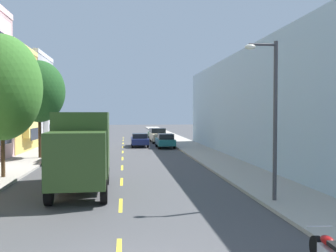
{
  "coord_description": "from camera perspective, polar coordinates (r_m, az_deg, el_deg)",
  "views": [
    {
      "loc": [
        0.15,
        -7.43,
        3.6
      ],
      "look_at": [
        4.49,
        29.06,
        2.33
      ],
      "focal_mm": 39.42,
      "sensor_mm": 36.0,
      "label": 1
    }
  ],
  "objects": [
    {
      "name": "apartment_block_opposite",
      "position": [
        30.6,
        19.52,
        2.86
      ],
      "size": [
        10.0,
        36.0,
        8.27
      ],
      "primitive_type": "cube",
      "color": "#9EB7CC",
      "rests_on": "ground_plane"
    },
    {
      "name": "delivery_box_truck",
      "position": [
        17.87,
        -13.07,
        -3.16
      ],
      "size": [
        2.58,
        7.2,
        3.65
      ],
      "color": "#2D471E",
      "rests_on": "ground_plane"
    },
    {
      "name": "parked_wagon_black",
      "position": [
        28.66,
        -16.04,
        -3.7
      ],
      "size": [
        1.94,
        4.74,
        1.5
      ],
      "color": "black",
      "rests_on": "ground_plane"
    },
    {
      "name": "street_lamp",
      "position": [
        15.14,
        15.7,
        2.75
      ],
      "size": [
        1.35,
        0.28,
        6.3
      ],
      "color": "#38383D",
      "rests_on": "sidewalk_right"
    },
    {
      "name": "street_tree_third",
      "position": [
        30.43,
        -19.28,
        5.06
      ],
      "size": [
        3.94,
        3.94,
        7.57
      ],
      "color": "#47331E",
      "rests_on": "sidewalk_left"
    },
    {
      "name": "sidewalk_right",
      "position": [
        36.28,
        4.3,
        -3.62
      ],
      "size": [
        3.2,
        120.0,
        0.14
      ],
      "primitive_type": "cube",
      "color": "#A39E93",
      "rests_on": "ground_plane"
    },
    {
      "name": "parked_wagon_forest",
      "position": [
        51.51,
        -1.93,
        -1.14
      ],
      "size": [
        1.9,
        4.73,
        1.5
      ],
      "color": "#194C28",
      "rests_on": "ground_plane"
    },
    {
      "name": "street_tree_second",
      "position": [
        21.9,
        -24.29,
        5.45
      ],
      "size": [
        4.23,
        4.23,
        7.73
      ],
      "color": "#47331E",
      "rests_on": "sidewalk_left"
    },
    {
      "name": "townhouse_fifth_dove_grey",
      "position": [
        45.96,
        -24.6,
        3.51
      ],
      "size": [
        11.17,
        8.22,
        10.36
      ],
      "color": "#A8A8AD",
      "rests_on": "ground_plane"
    },
    {
      "name": "ground_plane",
      "position": [
        37.61,
        -7.0,
        -3.54
      ],
      "size": [
        160.0,
        160.0,
        0.0
      ],
      "primitive_type": "plane",
      "color": "#424244"
    },
    {
      "name": "lane_centerline_dashes",
      "position": [
        32.14,
        -7.03,
        -4.47
      ],
      "size": [
        0.14,
        47.2,
        0.01
      ],
      "color": "yellow",
      "rests_on": "ground_plane"
    },
    {
      "name": "parked_hatchback_white",
      "position": [
        45.16,
        -12.39,
        -1.69
      ],
      "size": [
        1.79,
        4.02,
        1.5
      ],
      "color": "silver",
      "rests_on": "ground_plane"
    },
    {
      "name": "moving_navy_sedan",
      "position": [
        40.01,
        -4.41,
        -2.12
      ],
      "size": [
        1.8,
        4.5,
        1.43
      ],
      "color": "navy",
      "rests_on": "ground_plane"
    },
    {
      "name": "parked_hatchback_teal",
      "position": [
        38.24,
        -0.43,
        -2.29
      ],
      "size": [
        1.78,
        4.02,
        1.5
      ],
      "color": "#195B60",
      "rests_on": "ground_plane"
    },
    {
      "name": "sidewalk_left",
      "position": [
        36.34,
        -18.3,
        -3.7
      ],
      "size": [
        3.2,
        120.0,
        0.14
      ],
      "primitive_type": "cube",
      "color": "#A39E93",
      "rests_on": "ground_plane"
    },
    {
      "name": "parked_pickup_champagne",
      "position": [
        45.29,
        -1.4,
        -1.54
      ],
      "size": [
        2.11,
        5.34,
        1.73
      ],
      "color": "tan",
      "rests_on": "ground_plane"
    }
  ]
}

